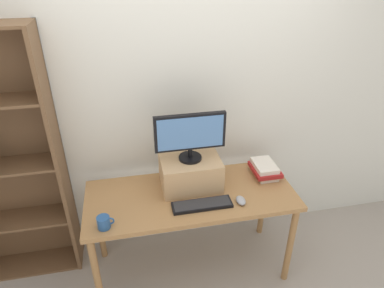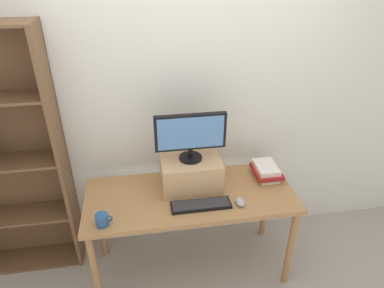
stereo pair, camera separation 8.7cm
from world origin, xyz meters
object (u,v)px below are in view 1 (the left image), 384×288
(desk, at_px, (191,203))
(keyboard, at_px, (202,205))
(computer_mouse, at_px, (241,200))
(coffee_mug, at_px, (104,222))
(computer_monitor, at_px, (190,135))
(book_stack, at_px, (265,169))
(riser_box, at_px, (190,172))

(desk, xyz_separation_m, keyboard, (0.05, -0.15, 0.10))
(computer_mouse, height_order, coffee_mug, coffee_mug)
(computer_monitor, distance_m, computer_mouse, 0.59)
(computer_monitor, xyz_separation_m, keyboard, (0.03, -0.26, -0.42))
(book_stack, bearing_deg, desk, -168.70)
(computer_mouse, xyz_separation_m, book_stack, (0.30, 0.30, 0.03))
(desk, xyz_separation_m, computer_monitor, (0.02, 0.11, 0.52))
(computer_monitor, distance_m, keyboard, 0.50)
(computer_monitor, bearing_deg, book_stack, 1.44)
(riser_box, distance_m, keyboard, 0.29)
(riser_box, relative_size, coffee_mug, 3.90)
(desk, distance_m, keyboard, 0.19)
(riser_box, height_order, computer_monitor, computer_monitor)
(desk, height_order, coffee_mug, coffee_mug)
(computer_monitor, distance_m, coffee_mug, 0.82)
(desk, relative_size, keyboard, 3.64)
(keyboard, xyz_separation_m, coffee_mug, (-0.67, -0.08, 0.03))
(computer_monitor, relative_size, computer_mouse, 4.89)
(computer_mouse, xyz_separation_m, coffee_mug, (-0.94, -0.06, 0.02))
(computer_monitor, height_order, computer_mouse, computer_monitor)
(keyboard, bearing_deg, desk, 107.58)
(computer_monitor, height_order, coffee_mug, computer_monitor)
(computer_mouse, distance_m, book_stack, 0.42)
(coffee_mug, bearing_deg, desk, 20.53)
(riser_box, relative_size, book_stack, 1.68)
(riser_box, xyz_separation_m, keyboard, (0.03, -0.26, -0.11))
(keyboard, bearing_deg, computer_mouse, -3.66)
(computer_monitor, bearing_deg, desk, -99.03)
(riser_box, bearing_deg, keyboard, -83.28)
(desk, bearing_deg, book_stack, 11.30)
(riser_box, bearing_deg, desk, -98.91)
(keyboard, distance_m, computer_mouse, 0.28)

